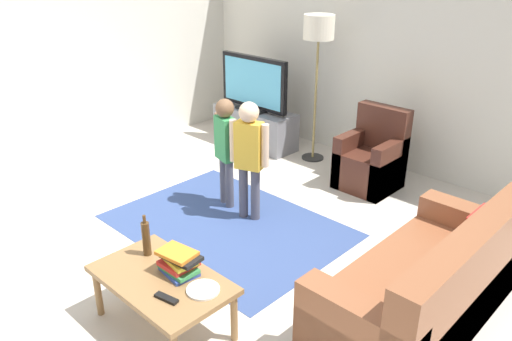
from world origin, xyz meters
TOP-DOWN VIEW (x-y plane):
  - ground at (0.00, 0.00)m, footprint 7.80×7.80m
  - wall_back at (0.00, 3.00)m, footprint 6.00×0.12m
  - wall_left at (-3.00, 0.00)m, footprint 0.12×6.00m
  - area_rug at (-0.30, 0.51)m, footprint 2.20×1.60m
  - tv_stand at (-1.66, 2.30)m, footprint 1.20×0.44m
  - tv at (-1.66, 2.28)m, footprint 1.10×0.28m
  - couch at (1.74, 0.54)m, footprint 0.80×1.80m
  - armchair at (0.20, 2.26)m, footprint 0.60×0.60m
  - floor_lamp at (-0.77, 2.45)m, footprint 0.36×0.36m
  - child_near_tv at (-0.63, 0.82)m, footprint 0.37×0.20m
  - child_center at (-0.26, 0.78)m, footprint 0.38×0.22m
  - coffee_table at (0.42, -0.77)m, footprint 1.00×0.60m
  - book_stack at (0.47, -0.64)m, footprint 0.31×0.23m
  - bottle at (0.12, -0.67)m, footprint 0.06×0.06m
  - tv_remote at (0.64, -0.89)m, footprint 0.18×0.08m
  - plate at (0.74, -0.67)m, footprint 0.22×0.22m

SIDE VIEW (x-z plane):
  - ground at x=0.00m, z-range 0.00..0.00m
  - area_rug at x=-0.30m, z-range 0.00..0.01m
  - tv_stand at x=-1.66m, z-range -0.01..0.49m
  - couch at x=1.74m, z-range -0.14..0.72m
  - armchair at x=0.20m, z-range -0.15..0.75m
  - coffee_table at x=0.42m, z-range 0.16..0.58m
  - plate at x=0.74m, z-range 0.42..0.44m
  - tv_remote at x=0.64m, z-range 0.42..0.44m
  - book_stack at x=0.47m, z-range 0.42..0.59m
  - bottle at x=0.12m, z-range 0.40..0.72m
  - child_near_tv at x=-0.63m, z-range 0.12..1.26m
  - child_center at x=-0.26m, z-range 0.12..1.31m
  - tv at x=-1.66m, z-range 0.49..1.20m
  - wall_back at x=0.00m, z-range 0.00..2.70m
  - wall_left at x=-3.00m, z-range 0.00..2.70m
  - floor_lamp at x=-0.77m, z-range 0.65..2.43m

